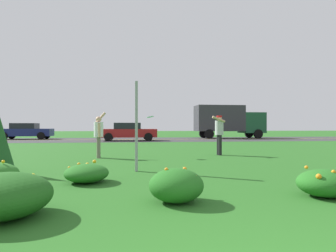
{
  "coord_description": "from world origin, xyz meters",
  "views": [
    {
      "loc": [
        -1.32,
        -1.35,
        1.17
      ],
      "look_at": [
        0.14,
        9.8,
        1.18
      ],
      "focal_mm": 31.97,
      "sensor_mm": 36.0,
      "label": 1
    }
  ],
  "objects_px": {
    "person_catcher_red_cap_gray_shirt": "(219,131)",
    "car_red_center_left": "(128,132)",
    "person_thrower_white_shirt": "(99,133)",
    "box_truck_dark_green": "(228,120)",
    "frisbee_pale_blue": "(150,117)",
    "sign_post_near_path": "(136,126)",
    "car_navy_leftmost": "(26,131)"
  },
  "relations": [
    {
      "from": "sign_post_near_path",
      "to": "car_red_center_left",
      "type": "distance_m",
      "value": 16.6
    },
    {
      "from": "person_thrower_white_shirt",
      "to": "frisbee_pale_blue",
      "type": "bearing_deg",
      "value": 2.26
    },
    {
      "from": "person_catcher_red_cap_gray_shirt",
      "to": "car_navy_leftmost",
      "type": "bearing_deg",
      "value": 127.72
    },
    {
      "from": "person_catcher_red_cap_gray_shirt",
      "to": "box_truck_dark_green",
      "type": "height_order",
      "value": "box_truck_dark_green"
    },
    {
      "from": "sign_post_near_path",
      "to": "car_red_center_left",
      "type": "relative_size",
      "value": 0.52
    },
    {
      "from": "person_thrower_white_shirt",
      "to": "frisbee_pale_blue",
      "type": "xyz_separation_m",
      "value": [
        1.91,
        0.08,
        0.61
      ]
    },
    {
      "from": "sign_post_near_path",
      "to": "frisbee_pale_blue",
      "type": "xyz_separation_m",
      "value": [
        0.61,
        3.56,
        0.36
      ]
    },
    {
      "from": "car_red_center_left",
      "to": "sign_post_near_path",
      "type": "bearing_deg",
      "value": -89.15
    },
    {
      "from": "frisbee_pale_blue",
      "to": "person_thrower_white_shirt",
      "type": "bearing_deg",
      "value": -177.74
    },
    {
      "from": "sign_post_near_path",
      "to": "person_catcher_red_cap_gray_shirt",
      "type": "xyz_separation_m",
      "value": [
        3.45,
        3.96,
        -0.19
      ]
    },
    {
      "from": "person_catcher_red_cap_gray_shirt",
      "to": "car_red_center_left",
      "type": "distance_m",
      "value": 13.17
    },
    {
      "from": "box_truck_dark_green",
      "to": "frisbee_pale_blue",
      "type": "bearing_deg",
      "value": -117.48
    },
    {
      "from": "sign_post_near_path",
      "to": "person_thrower_white_shirt",
      "type": "xyz_separation_m",
      "value": [
        -1.31,
        3.48,
        -0.25
      ]
    },
    {
      "from": "car_navy_leftmost",
      "to": "frisbee_pale_blue",
      "type": "bearing_deg",
      "value": -59.5
    },
    {
      "from": "sign_post_near_path",
      "to": "person_catcher_red_cap_gray_shirt",
      "type": "height_order",
      "value": "sign_post_near_path"
    },
    {
      "from": "person_catcher_red_cap_gray_shirt",
      "to": "box_truck_dark_green",
      "type": "relative_size",
      "value": 0.24
    },
    {
      "from": "frisbee_pale_blue",
      "to": "car_red_center_left",
      "type": "distance_m",
      "value": 13.09
    },
    {
      "from": "person_thrower_white_shirt",
      "to": "box_truck_dark_green",
      "type": "height_order",
      "value": "box_truck_dark_green"
    },
    {
      "from": "person_thrower_white_shirt",
      "to": "frisbee_pale_blue",
      "type": "height_order",
      "value": "person_thrower_white_shirt"
    },
    {
      "from": "frisbee_pale_blue",
      "to": "car_red_center_left",
      "type": "height_order",
      "value": "frisbee_pale_blue"
    },
    {
      "from": "sign_post_near_path",
      "to": "car_red_center_left",
      "type": "xyz_separation_m",
      "value": [
        -0.25,
        16.6,
        -0.43
      ]
    },
    {
      "from": "car_red_center_left",
      "to": "box_truck_dark_green",
      "type": "relative_size",
      "value": 0.67
    },
    {
      "from": "frisbee_pale_blue",
      "to": "car_red_center_left",
      "type": "xyz_separation_m",
      "value": [
        -0.85,
        13.04,
        -0.79
      ]
    },
    {
      "from": "sign_post_near_path",
      "to": "car_navy_leftmost",
      "type": "distance_m",
      "value": 22.72
    },
    {
      "from": "person_thrower_white_shirt",
      "to": "car_navy_leftmost",
      "type": "bearing_deg",
      "value": 115.41
    },
    {
      "from": "sign_post_near_path",
      "to": "car_navy_leftmost",
      "type": "bearing_deg",
      "value": 114.62
    },
    {
      "from": "car_red_center_left",
      "to": "box_truck_dark_green",
      "type": "bearing_deg",
      "value": 22.58
    },
    {
      "from": "person_catcher_red_cap_gray_shirt",
      "to": "car_navy_leftmost",
      "type": "distance_m",
      "value": 21.1
    },
    {
      "from": "frisbee_pale_blue",
      "to": "car_navy_leftmost",
      "type": "distance_m",
      "value": 19.85
    },
    {
      "from": "person_thrower_white_shirt",
      "to": "frisbee_pale_blue",
      "type": "distance_m",
      "value": 2.01
    },
    {
      "from": "car_navy_leftmost",
      "to": "person_catcher_red_cap_gray_shirt",
      "type": "bearing_deg",
      "value": -52.28
    },
    {
      "from": "person_thrower_white_shirt",
      "to": "person_catcher_red_cap_gray_shirt",
      "type": "bearing_deg",
      "value": 5.73
    }
  ]
}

